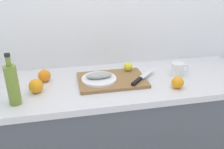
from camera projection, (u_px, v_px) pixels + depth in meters
back_wall at (97, 17)px, 1.69m from camera, size 3.20×0.05×2.50m
kitchen_counter at (106, 138)px, 1.73m from camera, size 2.00×0.60×0.90m
cutting_board at (112, 80)px, 1.54m from camera, size 0.43×0.29×0.02m
white_plate at (99, 79)px, 1.52m from camera, size 0.22×0.22×0.01m
fish_fillet at (99, 75)px, 1.51m from camera, size 0.16×0.07×0.04m
chef_knife at (141, 78)px, 1.53m from camera, size 0.22×0.23×0.02m
lemon_0 at (128, 67)px, 1.65m from camera, size 0.06×0.06×0.06m
olive_oil_bottle at (12, 84)px, 1.25m from camera, size 0.06×0.06×0.28m
coffee_mug_1 at (178, 69)px, 1.62m from camera, size 0.12×0.08×0.09m
orange_0 at (36, 86)px, 1.40m from camera, size 0.08×0.08×0.08m
orange_1 at (44, 76)px, 1.53m from camera, size 0.08×0.08×0.08m
orange_2 at (178, 82)px, 1.45m from camera, size 0.07×0.07×0.07m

